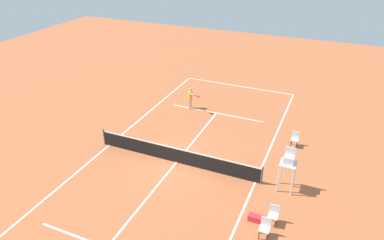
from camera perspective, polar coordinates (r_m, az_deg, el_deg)
name	(u,v)px	position (r m, az deg, el deg)	size (l,w,h in m)	color
ground_plane	(176,162)	(20.38, -2.53, -6.83)	(60.00, 60.00, 0.00)	#B76038
court_lines	(176,162)	(20.38, -2.53, -6.82)	(9.33, 24.66, 0.01)	white
tennis_net	(176,155)	(20.10, -2.56, -5.67)	(9.93, 0.10, 1.07)	#4C4C51
player_serving	(191,97)	(25.94, -0.20, 3.81)	(1.18, 0.88, 1.65)	#D8A884
tennis_ball	(163,116)	(25.30, -4.63, 0.67)	(0.07, 0.07, 0.07)	#CCE033
umpire_chair	(289,163)	(18.15, 15.33, -6.71)	(0.80, 0.80, 2.41)	silver
courtside_chair_near	(265,227)	(16.06, 11.71, -16.56)	(0.44, 0.46, 0.95)	#262626
courtside_chair_mid	(295,138)	(22.44, 16.30, -2.86)	(0.44, 0.46, 0.95)	#262626
courtside_chair_far	(273,214)	(16.71, 13.03, -14.59)	(0.44, 0.46, 0.95)	#262626
equipment_bag	(256,218)	(16.92, 10.36, -15.37)	(0.76, 0.32, 0.30)	red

